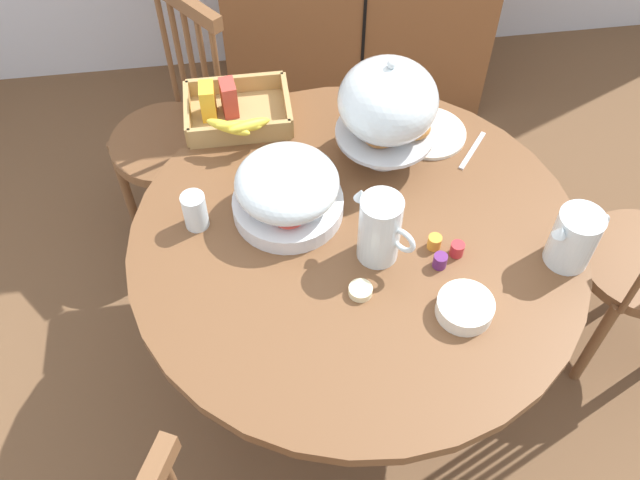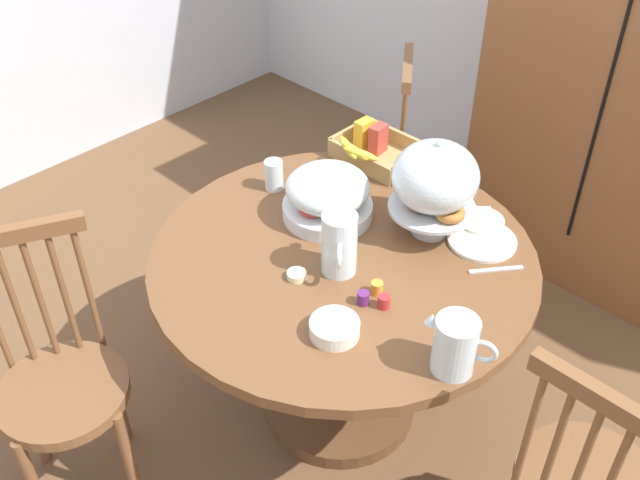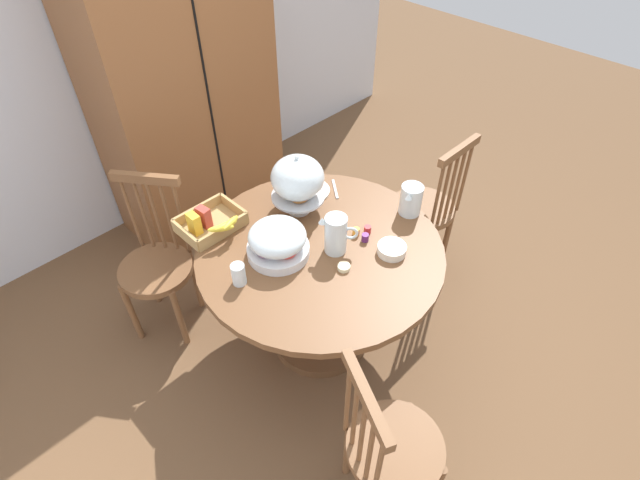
% 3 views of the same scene
% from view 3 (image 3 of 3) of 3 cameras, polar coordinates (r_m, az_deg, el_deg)
% --- Properties ---
extents(ground_plane, '(10.00, 10.00, 0.00)m').
position_cam_3_polar(ground_plane, '(2.99, 2.56, -10.21)').
color(ground_plane, brown).
extents(wall_back, '(4.80, 0.06, 2.60)m').
position_cam_3_polar(wall_back, '(3.45, -21.39, 22.11)').
color(wall_back, silver).
rests_on(wall_back, ground_plane).
extents(wooden_armoire, '(1.18, 0.60, 1.96)m').
position_cam_3_polar(wooden_armoire, '(3.34, -15.67, 16.69)').
color(wooden_armoire, brown).
rests_on(wooden_armoire, ground_plane).
extents(dining_table, '(1.22, 1.22, 0.74)m').
position_cam_3_polar(dining_table, '(2.54, -0.00, -4.25)').
color(dining_table, brown).
rests_on(dining_table, ground_plane).
extents(windsor_chair_near_window, '(0.44, 0.44, 0.97)m').
position_cam_3_polar(windsor_chair_near_window, '(2.15, 8.11, -23.02)').
color(windsor_chair_near_window, brown).
rests_on(windsor_chair_near_window, ground_plane).
extents(windsor_chair_by_cabinet, '(0.40, 0.40, 0.97)m').
position_cam_3_polar(windsor_chair_by_cabinet, '(3.12, 12.20, 3.46)').
color(windsor_chair_by_cabinet, brown).
rests_on(windsor_chair_by_cabinet, ground_plane).
extents(windsor_chair_facing_door, '(0.46, 0.47, 0.97)m').
position_cam_3_polar(windsor_chair_facing_door, '(2.84, -18.43, -2.89)').
color(windsor_chair_facing_door, brown).
rests_on(windsor_chair_facing_door, ground_plane).
extents(pastry_stand_with_dome, '(0.28, 0.28, 0.34)m').
position_cam_3_polar(pastry_stand_with_dome, '(2.48, -2.62, 7.04)').
color(pastry_stand_with_dome, silver).
rests_on(pastry_stand_with_dome, dining_table).
extents(fruit_platter_covered, '(0.30, 0.30, 0.18)m').
position_cam_3_polar(fruit_platter_covered, '(2.31, -4.96, -0.12)').
color(fruit_platter_covered, silver).
rests_on(fruit_platter_covered, dining_table).
extents(orange_juice_pitcher, '(0.15, 0.16, 0.20)m').
position_cam_3_polar(orange_juice_pitcher, '(2.31, 1.86, 0.50)').
color(orange_juice_pitcher, silver).
rests_on(orange_juice_pitcher, dining_table).
extents(milk_pitcher, '(0.19, 0.11, 0.17)m').
position_cam_3_polar(milk_pitcher, '(2.58, 10.53, 4.52)').
color(milk_pitcher, silver).
rests_on(milk_pitcher, dining_table).
extents(cereal_basket, '(0.32, 0.30, 0.12)m').
position_cam_3_polar(cereal_basket, '(2.52, -12.68, 1.98)').
color(cereal_basket, tan).
rests_on(cereal_basket, dining_table).
extents(china_plate_large, '(0.22, 0.22, 0.01)m').
position_cam_3_polar(china_plate_large, '(2.72, -1.16, 5.80)').
color(china_plate_large, white).
rests_on(china_plate_large, dining_table).
extents(china_plate_small, '(0.15, 0.15, 0.01)m').
position_cam_3_polar(china_plate_small, '(2.73, -3.04, 6.15)').
color(china_plate_small, white).
rests_on(china_plate_small, china_plate_large).
extents(cereal_bowl, '(0.14, 0.14, 0.04)m').
position_cam_3_polar(cereal_bowl, '(2.37, 8.37, -1.09)').
color(cereal_bowl, white).
rests_on(cereal_bowl, dining_table).
extents(drinking_glass, '(0.06, 0.06, 0.11)m').
position_cam_3_polar(drinking_glass, '(2.22, -9.48, -3.96)').
color(drinking_glass, silver).
rests_on(drinking_glass, dining_table).
extents(butter_dish, '(0.06, 0.06, 0.02)m').
position_cam_3_polar(butter_dish, '(2.28, 2.80, -3.18)').
color(butter_dish, beige).
rests_on(butter_dish, dining_table).
extents(jam_jar_strawberry, '(0.04, 0.04, 0.04)m').
position_cam_3_polar(jam_jar_strawberry, '(2.46, 5.56, 1.22)').
color(jam_jar_strawberry, '#B7282D').
rests_on(jam_jar_strawberry, dining_table).
extents(jam_jar_apricot, '(0.04, 0.04, 0.04)m').
position_cam_3_polar(jam_jar_apricot, '(2.45, 4.22, 0.97)').
color(jam_jar_apricot, orange).
rests_on(jam_jar_apricot, dining_table).
extents(jam_jar_grape, '(0.04, 0.04, 0.04)m').
position_cam_3_polar(jam_jar_grape, '(2.42, 5.29, 0.29)').
color(jam_jar_grape, '#5B2366').
rests_on(jam_jar_grape, dining_table).
extents(table_knife, '(0.12, 0.14, 0.01)m').
position_cam_3_polar(table_knife, '(2.71, -4.11, 5.51)').
color(table_knife, silver).
rests_on(table_knife, dining_table).
extents(dinner_fork, '(0.12, 0.14, 0.01)m').
position_cam_3_polar(dinner_fork, '(2.71, -4.75, 5.46)').
color(dinner_fork, silver).
rests_on(dinner_fork, dining_table).
extents(soup_spoon, '(0.12, 0.14, 0.01)m').
position_cam_3_polar(soup_spoon, '(2.74, 1.77, 5.97)').
color(soup_spoon, silver).
rests_on(soup_spoon, dining_table).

